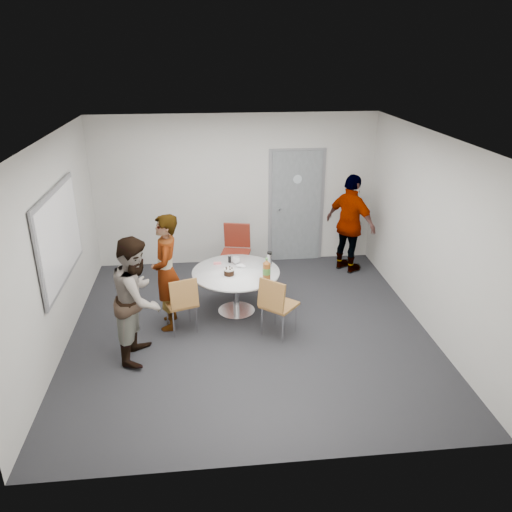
{
  "coord_description": "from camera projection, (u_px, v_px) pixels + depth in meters",
  "views": [
    {
      "loc": [
        -0.56,
        -6.13,
        3.74
      ],
      "look_at": [
        0.12,
        0.25,
        1.03
      ],
      "focal_mm": 35.0,
      "sensor_mm": 36.0,
      "label": 1
    }
  ],
  "objects": [
    {
      "name": "chair_near_left",
      "position": [
        182.0,
        300.0,
        6.85
      ],
      "size": [
        0.52,
        0.54,
        0.85
      ],
      "rotation": [
        0.0,
        0.0,
        0.32
      ],
      "color": "olive",
      "rests_on": "floor"
    },
    {
      "name": "wall_left",
      "position": [
        54.0,
        249.0,
        6.36
      ],
      "size": [
        0.0,
        5.0,
        5.0
      ],
      "primitive_type": "plane",
      "rotation": [
        1.57,
        0.0,
        1.57
      ],
      "color": "beige",
      "rests_on": "floor"
    },
    {
      "name": "chair_near_right",
      "position": [
        276.0,
        302.0,
        6.75
      ],
      "size": [
        0.61,
        0.62,
        0.89
      ],
      "rotation": [
        0.0,
        0.0,
        -0.72
      ],
      "color": "olive",
      "rests_on": "floor"
    },
    {
      "name": "wall_front",
      "position": [
        276.0,
        345.0,
        4.31
      ],
      "size": [
        5.0,
        0.0,
        5.0
      ],
      "primitive_type": "plane",
      "rotation": [
        -1.57,
        0.0,
        0.0
      ],
      "color": "beige",
      "rests_on": "floor"
    },
    {
      "name": "floor",
      "position": [
        249.0,
        329.0,
        7.13
      ],
      "size": [
        5.0,
        5.0,
        0.0
      ],
      "primitive_type": "plane",
      "color": "#242529",
      "rests_on": "ground"
    },
    {
      "name": "chair_far",
      "position": [
        236.0,
        246.0,
        8.45
      ],
      "size": [
        0.56,
        0.6,
        0.98
      ],
      "rotation": [
        0.0,
        0.0,
        2.92
      ],
      "color": "maroon",
      "rests_on": "floor"
    },
    {
      "name": "wall_back",
      "position": [
        236.0,
        191.0,
        8.89
      ],
      "size": [
        5.0,
        0.0,
        5.0
      ],
      "primitive_type": "plane",
      "rotation": [
        1.57,
        0.0,
        0.0
      ],
      "color": "beige",
      "rests_on": "floor"
    },
    {
      "name": "door",
      "position": [
        296.0,
        207.0,
        9.11
      ],
      "size": [
        1.02,
        0.17,
        2.12
      ],
      "color": "slate",
      "rests_on": "wall_back"
    },
    {
      "name": "wall_right",
      "position": [
        430.0,
        234.0,
        6.85
      ],
      "size": [
        0.0,
        5.0,
        5.0
      ],
      "primitive_type": "plane",
      "rotation": [
        1.57,
        0.0,
        -1.57
      ],
      "color": "beige",
      "rests_on": "floor"
    },
    {
      "name": "person_main",
      "position": [
        166.0,
        272.0,
        6.91
      ],
      "size": [
        0.4,
        0.61,
        1.68
      ],
      "primitive_type": "imported",
      "rotation": [
        0.0,
        0.0,
        -1.57
      ],
      "color": "#A5C6EA",
      "rests_on": "floor"
    },
    {
      "name": "ceiling",
      "position": [
        248.0,
        138.0,
        6.08
      ],
      "size": [
        5.0,
        5.0,
        0.0
      ],
      "primitive_type": "plane",
      "rotation": [
        3.14,
        0.0,
        0.0
      ],
      "color": "silver",
      "rests_on": "wall_back"
    },
    {
      "name": "person_right",
      "position": [
        350.0,
        224.0,
        8.68
      ],
      "size": [
        0.94,
        1.08,
        1.75
      ],
      "primitive_type": "imported",
      "rotation": [
        0.0,
        0.0,
        2.19
      ],
      "color": "black",
      "rests_on": "floor"
    },
    {
      "name": "whiteboard",
      "position": [
        60.0,
        236.0,
        6.5
      ],
      "size": [
        0.04,
        1.9,
        1.25
      ],
      "color": "gray",
      "rests_on": "wall_left"
    },
    {
      "name": "table",
      "position": [
        238.0,
        277.0,
        7.37
      ],
      "size": [
        1.29,
        1.29,
        1.01
      ],
      "color": "white",
      "rests_on": "floor"
    },
    {
      "name": "person_left",
      "position": [
        138.0,
        299.0,
        6.24
      ],
      "size": [
        0.73,
        0.88,
        1.64
      ],
      "primitive_type": "imported",
      "rotation": [
        0.0,
        0.0,
        1.42
      ],
      "color": "white",
      "rests_on": "floor"
    }
  ]
}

